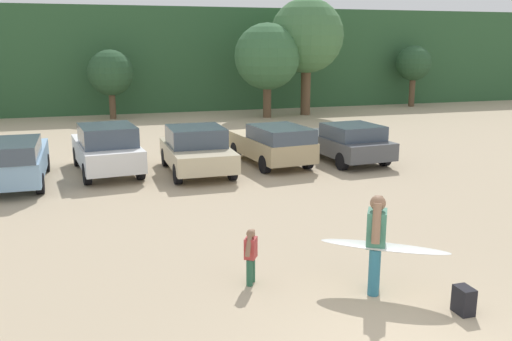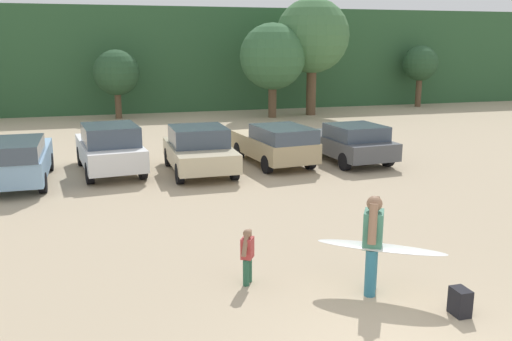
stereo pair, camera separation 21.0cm
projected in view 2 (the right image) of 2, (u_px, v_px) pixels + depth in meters
The scene contains 14 objects.
hillside_ridge at pixel (153, 58), 39.06m from camera, with size 108.00×12.00×6.41m, color #2D5633.
tree_center_left at pixel (116, 73), 31.02m from camera, with size 2.57×2.57×3.90m.
tree_far_left at pixel (273, 57), 31.28m from camera, with size 3.78×3.78×5.38m.
tree_center at pixel (312, 36), 32.18m from camera, with size 4.35×4.35×6.84m.
tree_far_right at pixel (420, 64), 36.75m from camera, with size 2.33×2.33×4.08m.
parked_car_sky_blue at pixel (17, 159), 16.76m from camera, with size 1.79×4.55×1.50m.
parked_car_white at pixel (110, 148), 18.30m from camera, with size 2.30×4.52×1.67m.
parked_car_champagne at pixel (199, 149), 18.36m from camera, with size 1.99×4.01×1.54m.
parked_car_tan at pixel (276, 143), 19.51m from camera, with size 2.24×4.17×1.46m.
parked_car_dark_gray at pixel (349, 142), 20.05m from camera, with size 2.23×4.29×1.42m.
person_adult at pixel (373, 239), 9.44m from camera, with size 0.55×0.77×1.75m.
person_child at pixel (247, 253), 9.87m from camera, with size 0.33×0.45×1.04m.
surfboard_white at pixel (381, 247), 9.47m from camera, with size 2.19×1.77×0.15m.
backpack_dropped at pixel (460, 302), 8.80m from camera, with size 0.24×0.34×0.45m.
Camera 2 is at (-3.92, -6.11, 4.29)m, focal length 38.47 mm.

